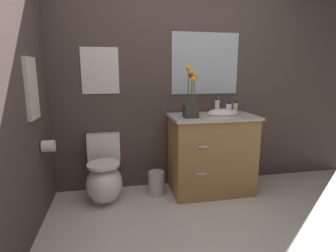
# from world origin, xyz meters

# --- Properties ---
(wall_back) EXTENTS (4.34, 0.05, 2.50)m
(wall_back) POSITION_xyz_m (0.20, 1.56, 1.25)
(wall_back) COLOR #4C3D38
(wall_back) RESTS_ON ground_plane
(wall_left) EXTENTS (0.05, 4.30, 2.50)m
(wall_left) POSITION_xyz_m (-1.42, 0.46, 1.25)
(wall_left) COLOR #4C3D38
(wall_left) RESTS_ON ground_plane
(toilet) EXTENTS (0.38, 0.59, 0.69)m
(toilet) POSITION_xyz_m (-0.84, 1.26, 0.24)
(toilet) COLOR white
(toilet) RESTS_ON ground_plane
(vanity_cabinet) EXTENTS (0.94, 0.56, 1.07)m
(vanity_cabinet) POSITION_xyz_m (0.36, 1.24, 0.46)
(vanity_cabinet) COLOR #9E7242
(vanity_cabinet) RESTS_ON ground_plane
(flower_vase) EXTENTS (0.14, 0.14, 0.54)m
(flower_vase) POSITION_xyz_m (0.08, 1.15, 1.06)
(flower_vase) COLOR #38332D
(flower_vase) RESTS_ON vanity_cabinet
(soap_bottle) EXTENTS (0.05, 0.05, 0.15)m
(soap_bottle) POSITION_xyz_m (0.64, 1.26, 0.96)
(soap_bottle) COLOR beige
(soap_bottle) RESTS_ON vanity_cabinet
(lotion_bottle) EXTENTS (0.05, 0.05, 0.18)m
(lotion_bottle) POSITION_xyz_m (0.43, 1.30, 0.97)
(lotion_bottle) COLOR white
(lotion_bottle) RESTS_ON vanity_cabinet
(hand_wash_bottle) EXTENTS (0.06, 0.06, 0.15)m
(hand_wash_bottle) POSITION_xyz_m (0.51, 1.17, 0.96)
(hand_wash_bottle) COLOR white
(hand_wash_bottle) RESTS_ON vanity_cabinet
(trash_bin) EXTENTS (0.18, 0.18, 0.27)m
(trash_bin) POSITION_xyz_m (-0.27, 1.26, 0.14)
(trash_bin) COLOR #B7B7BC
(trash_bin) RESTS_ON ground_plane
(wall_poster) EXTENTS (0.40, 0.01, 0.50)m
(wall_poster) POSITION_xyz_m (-0.84, 1.53, 1.37)
(wall_poster) COLOR silver
(wall_mirror) EXTENTS (0.80, 0.01, 0.70)m
(wall_mirror) POSITION_xyz_m (0.36, 1.53, 1.45)
(wall_mirror) COLOR #B2BCC6
(hanging_towel) EXTENTS (0.03, 0.28, 0.52)m
(hanging_towel) POSITION_xyz_m (-1.38, 0.92, 1.22)
(hanging_towel) COLOR beige
(toilet_paper_roll) EXTENTS (0.11, 0.11, 0.11)m
(toilet_paper_roll) POSITION_xyz_m (-1.32, 1.07, 0.68)
(toilet_paper_roll) COLOR white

